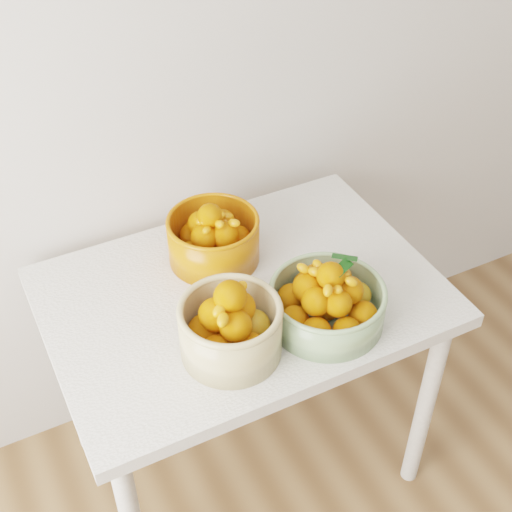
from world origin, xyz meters
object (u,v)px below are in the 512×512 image
(bowl_green, at_px, (327,301))
(bowl_orange, at_px, (214,238))
(bowl_cream, at_px, (230,327))
(table, at_px, (243,317))

(bowl_green, relative_size, bowl_orange, 1.47)
(bowl_orange, bearing_deg, bowl_cream, -107.76)
(table, relative_size, bowl_green, 2.66)
(table, height_order, bowl_cream, bowl_cream)
(table, height_order, bowl_green, bowl_green)
(bowl_cream, bearing_deg, bowl_green, -3.40)
(bowl_cream, relative_size, bowl_green, 0.76)
(bowl_green, height_order, bowl_orange, bowl_green)
(bowl_cream, bearing_deg, table, 56.47)
(bowl_orange, bearing_deg, table, -86.39)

